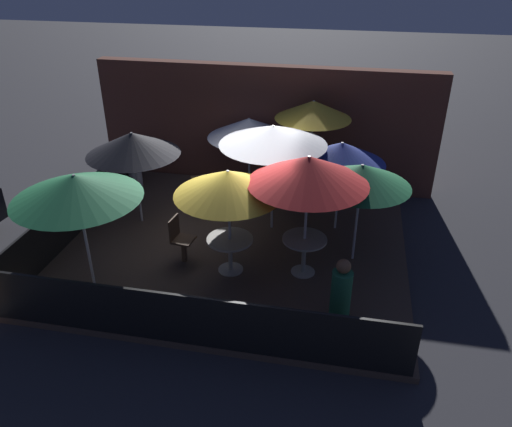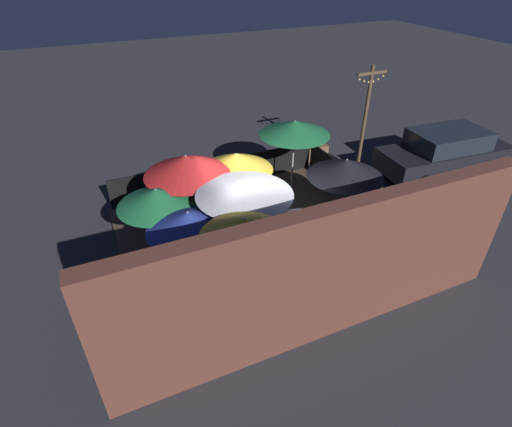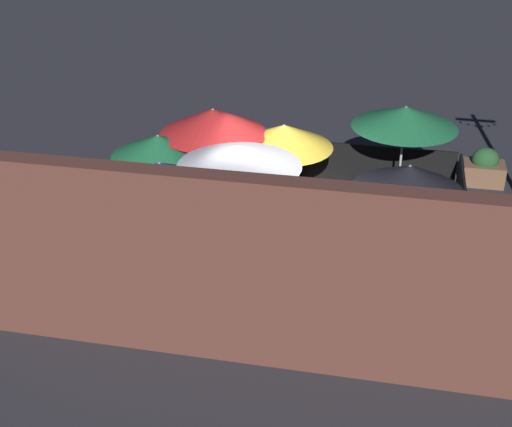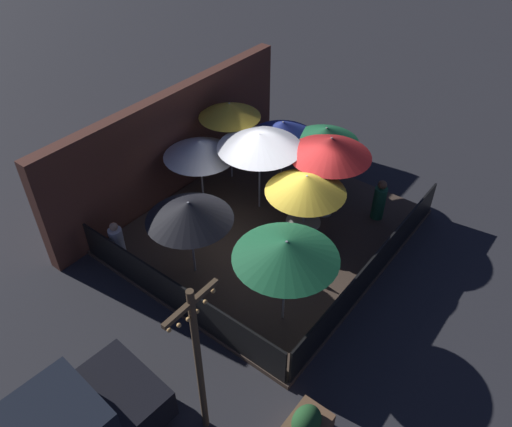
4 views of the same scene
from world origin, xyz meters
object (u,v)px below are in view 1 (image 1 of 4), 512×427
patio_umbrella_2 (249,128)px  patio_umbrella_5 (313,110)px  patio_chair_0 (201,194)px  patio_umbrella_1 (228,183)px  dining_table_0 (304,246)px  patio_umbrella_3 (76,187)px  patio_umbrella_6 (273,135)px  patio_chair_1 (180,238)px  patio_umbrella_8 (341,153)px  patron_0 (341,293)px  patio_umbrella_4 (132,144)px  patio_umbrella_7 (362,175)px  patio_umbrella_0 (308,170)px  dining_table_1 (230,245)px  patron_1 (134,167)px

patio_umbrella_2 → patio_umbrella_5: patio_umbrella_5 is taller
patio_chair_0 → patio_umbrella_1: bearing=0.0°
patio_umbrella_2 → patio_chair_0: (-0.89, -1.10, -1.28)m
dining_table_0 → patio_umbrella_3: bearing=-161.4°
patio_umbrella_5 → patio_umbrella_6: patio_umbrella_5 is taller
patio_umbrella_2 → patio_chair_0: 1.90m
patio_umbrella_3 → patio_chair_1: 2.31m
patio_umbrella_6 → dining_table_0: (0.88, -1.58, -1.55)m
patio_umbrella_5 → patio_umbrella_8: bearing=-60.9°
patio_umbrella_1 → dining_table_0: patio_umbrella_1 is taller
patron_0 → patio_umbrella_4: bearing=45.9°
patio_chair_0 → patio_chair_1: bearing=-25.2°
patio_umbrella_4 → patio_chair_1: bearing=-43.8°
patio_umbrella_3 → patio_chair_0: 3.66m
patio_umbrella_4 → patio_umbrella_7: patio_umbrella_4 is taller
patio_umbrella_7 → patio_umbrella_0: bearing=-143.7°
patio_umbrella_3 → dining_table_1: (2.31, 1.05, -1.50)m
patio_umbrella_3 → patron_0: bearing=-0.1°
patron_0 → dining_table_1: bearing=48.6°
patio_umbrella_1 → patio_umbrella_4: 2.86m
patio_umbrella_1 → patio_umbrella_2: patio_umbrella_1 is taller
patio_umbrella_4 → patio_umbrella_8: size_ratio=1.05×
patron_0 → patio_umbrella_7: bearing=-20.4°
patio_umbrella_1 → patio_chair_0: bearing=120.0°
patio_umbrella_8 → patio_umbrella_7: bearing=-70.2°
patio_chair_0 → patron_0: size_ratio=0.77×
patio_umbrella_6 → patio_umbrella_8: 1.46m
patio_chair_1 → patron_1: patron_1 is taller
patio_umbrella_8 → patron_0: 3.33m
patio_umbrella_0 → patio_umbrella_1: 1.42m
patio_umbrella_4 → patio_umbrella_7: bearing=-7.3°
patio_umbrella_7 → patron_1: (-5.62, 2.32, -1.30)m
patio_umbrella_5 → patron_1: bearing=-178.2°
patio_umbrella_3 → patio_umbrella_6: 3.99m
patio_umbrella_7 → dining_table_1: bearing=-159.3°
patron_1 → patio_umbrella_6: bearing=135.0°
patio_umbrella_5 → patio_chair_0: 3.19m
patio_umbrella_7 → patio_chair_0: (-3.50, 1.20, -1.32)m
patio_umbrella_1 → patio_umbrella_7: bearing=20.7°
dining_table_1 → patio_chair_0: patio_chair_0 is taller
patio_umbrella_6 → patio_umbrella_4: bearing=-174.2°
patio_umbrella_7 → patio_umbrella_8: size_ratio=1.01×
patio_umbrella_4 → patio_umbrella_8: 4.37m
dining_table_0 → patio_umbrella_6: bearing=119.2°
patio_umbrella_4 → patio_umbrella_1: bearing=-31.2°
patio_umbrella_2 → patio_umbrella_5: size_ratio=0.82×
patio_umbrella_6 → dining_table_0: size_ratio=2.82×
patron_1 → patio_umbrella_7: bearing=133.0°
patio_umbrella_1 → patron_0: (2.13, -1.05, -1.32)m
patio_umbrella_4 → patio_umbrella_8: bearing=7.2°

